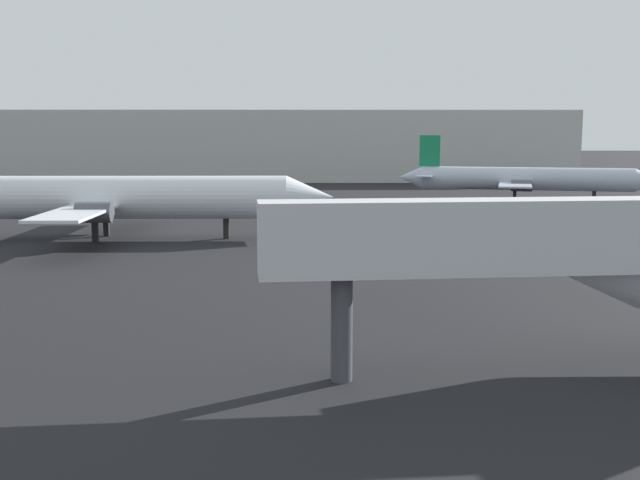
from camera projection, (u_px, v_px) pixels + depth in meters
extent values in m
cone|color=white|center=(582.00, 258.00, 27.30)|extent=(3.87, 3.52, 3.51)
cylinder|color=silver|center=(117.00, 197.00, 58.26)|extent=(25.11, 3.24, 3.20)
cone|color=silver|center=(310.00, 197.00, 58.48)|extent=(3.52, 3.20, 3.20)
cube|color=silver|center=(100.00, 204.00, 58.30)|extent=(3.58, 23.31, 0.19)
cylinder|color=#4C4C54|center=(124.00, 201.00, 62.72)|extent=(2.42, 1.46, 1.45)
cylinder|color=#4C4C54|center=(94.00, 212.00, 53.95)|extent=(2.42, 1.46, 1.45)
cube|color=black|center=(226.00, 229.00, 58.71)|extent=(0.40, 0.40, 1.50)
cube|color=black|center=(106.00, 226.00, 60.16)|extent=(0.40, 0.40, 1.50)
cube|color=black|center=(95.00, 232.00, 56.96)|extent=(0.40, 0.40, 1.50)
cylinder|color=#B2BCCC|center=(526.00, 179.00, 84.07)|extent=(21.79, 7.83, 2.45)
cone|color=#B2BCCC|center=(411.00, 177.00, 86.94)|extent=(3.22, 3.05, 2.45)
cube|color=#B2BCCC|center=(515.00, 182.00, 84.38)|extent=(7.26, 16.94, 0.17)
cube|color=#B2BCCC|center=(426.00, 175.00, 86.51)|extent=(3.13, 6.18, 0.11)
cube|color=#147F4C|center=(430.00, 151.00, 86.06)|extent=(2.25, 0.77, 3.36)
cylinder|color=#4C4C54|center=(521.00, 181.00, 87.29)|extent=(2.37, 1.76, 1.27)
cylinder|color=#4C4C54|center=(522.00, 185.00, 81.19)|extent=(2.37, 1.76, 1.27)
cube|color=black|center=(594.00, 199.00, 82.72)|extent=(0.43, 0.43, 1.65)
cube|color=black|center=(514.00, 197.00, 85.97)|extent=(0.43, 0.43, 1.65)
cube|color=black|center=(515.00, 199.00, 83.25)|extent=(0.43, 0.43, 1.65)
cube|color=silver|center=(532.00, 236.00, 25.58)|extent=(17.81, 3.21, 2.40)
cylinder|color=#3F3F44|center=(342.00, 329.00, 25.34)|extent=(0.70, 0.70, 3.44)
cube|color=#B7B7B2|center=(288.00, 145.00, 130.74)|extent=(90.25, 22.54, 11.04)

